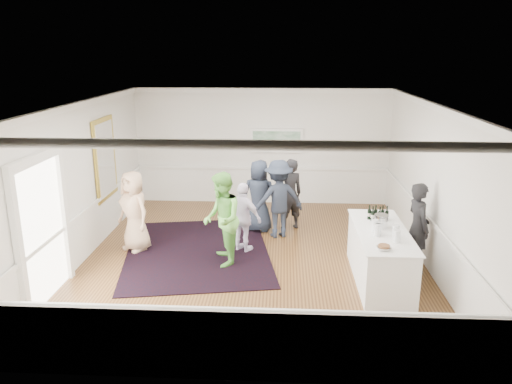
# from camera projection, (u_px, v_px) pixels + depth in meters

# --- Properties ---
(floor) EXTENTS (8.00, 8.00, 0.00)m
(floor) POSITION_uv_depth(u_px,v_px,m) (253.00, 258.00, 10.39)
(floor) COLOR brown
(floor) RESTS_ON ground
(ceiling) EXTENTS (7.00, 8.00, 0.02)m
(ceiling) POSITION_uv_depth(u_px,v_px,m) (253.00, 103.00, 9.51)
(ceiling) COLOR white
(ceiling) RESTS_ON wall_back
(wall_left) EXTENTS (0.02, 8.00, 3.20)m
(wall_left) POSITION_uv_depth(u_px,v_px,m) (82.00, 182.00, 10.13)
(wall_left) COLOR white
(wall_left) RESTS_ON floor
(wall_right) EXTENTS (0.02, 8.00, 3.20)m
(wall_right) POSITION_uv_depth(u_px,v_px,m) (431.00, 187.00, 9.76)
(wall_right) COLOR white
(wall_right) RESTS_ON floor
(wall_back) EXTENTS (7.00, 0.02, 3.20)m
(wall_back) POSITION_uv_depth(u_px,v_px,m) (262.00, 147.00, 13.79)
(wall_back) COLOR white
(wall_back) RESTS_ON floor
(wall_front) EXTENTS (7.00, 0.02, 3.20)m
(wall_front) POSITION_uv_depth(u_px,v_px,m) (234.00, 269.00, 6.11)
(wall_front) COLOR white
(wall_front) RESTS_ON floor
(wainscoting) EXTENTS (7.00, 8.00, 1.00)m
(wainscoting) POSITION_uv_depth(u_px,v_px,m) (253.00, 236.00, 10.25)
(wainscoting) COLOR white
(wainscoting) RESTS_ON floor
(mirror) EXTENTS (0.05, 1.25, 1.85)m
(mirror) POSITION_uv_depth(u_px,v_px,m) (105.00, 159.00, 11.32)
(mirror) COLOR gold
(mirror) RESTS_ON wall_left
(doorway) EXTENTS (0.10, 1.78, 2.56)m
(doorway) POSITION_uv_depth(u_px,v_px,m) (42.00, 221.00, 8.36)
(doorway) COLOR white
(doorway) RESTS_ON wall_left
(landscape_painting) EXTENTS (1.44, 0.06, 0.66)m
(landscape_painting) POSITION_uv_depth(u_px,v_px,m) (276.00, 141.00, 13.67)
(landscape_painting) COLOR white
(landscape_painting) RESTS_ON wall_back
(area_rug) EXTENTS (3.61, 4.36, 0.02)m
(area_rug) POSITION_uv_depth(u_px,v_px,m) (198.00, 251.00, 10.72)
(area_rug) COLOR black
(area_rug) RESTS_ON floor
(serving_table) EXTENTS (0.94, 2.47, 1.00)m
(serving_table) POSITION_uv_depth(u_px,v_px,m) (380.00, 255.00, 9.26)
(serving_table) COLOR white
(serving_table) RESTS_ON floor
(bartender) EXTENTS (0.54, 0.72, 1.77)m
(bartender) POSITION_uv_depth(u_px,v_px,m) (418.00, 227.00, 9.60)
(bartender) COLOR black
(bartender) RESTS_ON floor
(guest_tan) EXTENTS (1.02, 0.96, 1.75)m
(guest_tan) POSITION_uv_depth(u_px,v_px,m) (134.00, 211.00, 10.61)
(guest_tan) COLOR tan
(guest_tan) RESTS_ON floor
(guest_green) EXTENTS (0.88, 1.04, 1.89)m
(guest_green) POSITION_uv_depth(u_px,v_px,m) (222.00, 219.00, 9.88)
(guest_green) COLOR #63B347
(guest_green) RESTS_ON floor
(guest_lilac) EXTENTS (0.95, 0.78, 1.51)m
(guest_lilac) POSITION_uv_depth(u_px,v_px,m) (243.00, 218.00, 10.56)
(guest_lilac) COLOR white
(guest_lilac) RESTS_ON floor
(guest_dark_a) EXTENTS (1.32, 1.00, 1.81)m
(guest_dark_a) POSITION_uv_depth(u_px,v_px,m) (278.00, 199.00, 11.38)
(guest_dark_a) COLOR #202736
(guest_dark_a) RESTS_ON floor
(guest_dark_b) EXTENTS (0.74, 0.62, 1.72)m
(guest_dark_b) POSITION_uv_depth(u_px,v_px,m) (290.00, 194.00, 11.90)
(guest_dark_b) COLOR black
(guest_dark_b) RESTS_ON floor
(guest_navy) EXTENTS (0.93, 0.71, 1.72)m
(guest_navy) POSITION_uv_depth(u_px,v_px,m) (259.00, 196.00, 11.77)
(guest_navy) COLOR #202736
(guest_navy) RESTS_ON floor
(wine_bottles) EXTENTS (0.40, 0.19, 0.31)m
(wine_bottles) POSITION_uv_depth(u_px,v_px,m) (378.00, 213.00, 9.62)
(wine_bottles) COLOR black
(wine_bottles) RESTS_ON serving_table
(juice_pitchers) EXTENTS (0.43, 0.63, 0.24)m
(juice_pitchers) POSITION_uv_depth(u_px,v_px,m) (385.00, 230.00, 8.79)
(juice_pitchers) COLOR #5DA43A
(juice_pitchers) RESTS_ON serving_table
(ice_bucket) EXTENTS (0.26, 0.26, 0.25)m
(ice_bucket) POSITION_uv_depth(u_px,v_px,m) (381.00, 222.00, 9.24)
(ice_bucket) COLOR silver
(ice_bucket) RESTS_ON serving_table
(nut_bowl) EXTENTS (0.25, 0.25, 0.07)m
(nut_bowl) POSITION_uv_depth(u_px,v_px,m) (384.00, 247.00, 8.23)
(nut_bowl) COLOR white
(nut_bowl) RESTS_ON serving_table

